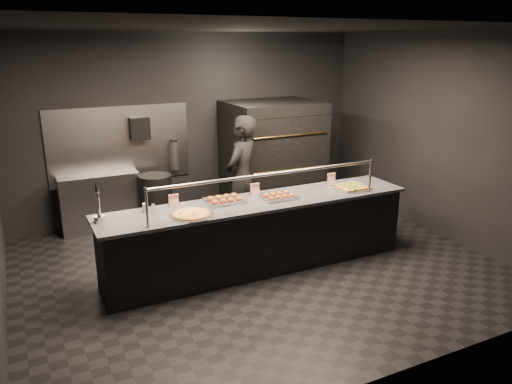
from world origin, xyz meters
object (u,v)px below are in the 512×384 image
(prep_shelf, at_px, (101,203))
(service_counter, at_px, (259,234))
(slider_tray_b, at_px, (279,196))
(trash_bin, at_px, (156,201))
(pizza_oven, at_px, (272,158))
(round_pizza, at_px, (192,214))
(square_pizza, at_px, (352,187))
(beer_tap, at_px, (99,210))
(worker, at_px, (241,178))
(slider_tray_a, at_px, (225,200))
(fire_extinguisher, at_px, (175,155))
(towel_dispenser, at_px, (140,128))

(prep_shelf, bearing_deg, service_counter, -55.41)
(slider_tray_b, distance_m, trash_bin, 2.38)
(pizza_oven, height_order, prep_shelf, pizza_oven)
(round_pizza, height_order, square_pizza, square_pizza)
(beer_tap, height_order, worker, worker)
(round_pizza, bearing_deg, prep_shelf, 104.74)
(trash_bin, bearing_deg, pizza_oven, -4.33)
(pizza_oven, distance_m, worker, 1.23)
(slider_tray_a, distance_m, trash_bin, 2.01)
(pizza_oven, bearing_deg, beer_tap, -150.13)
(service_counter, bearing_deg, fire_extinguisher, 98.30)
(beer_tap, xyz_separation_m, slider_tray_a, (1.54, 0.06, -0.11))
(towel_dispenser, distance_m, worker, 1.84)
(pizza_oven, bearing_deg, slider_tray_a, -132.57)
(round_pizza, bearing_deg, towel_dispenser, 88.87)
(square_pizza, bearing_deg, beer_tap, 177.35)
(slider_tray_a, relative_size, worker, 0.28)
(beer_tap, height_order, square_pizza, beer_tap)
(beer_tap, bearing_deg, worker, 24.59)
(service_counter, relative_size, slider_tray_b, 9.42)
(beer_tap, distance_m, round_pizza, 1.03)
(square_pizza, distance_m, worker, 1.63)
(service_counter, bearing_deg, pizza_oven, 57.73)
(square_pizza, bearing_deg, slider_tray_a, 173.37)
(round_pizza, height_order, slider_tray_b, slider_tray_b)
(fire_extinguisher, relative_size, worker, 0.27)
(slider_tray_a, height_order, worker, worker)
(round_pizza, relative_size, slider_tray_b, 1.18)
(beer_tap, relative_size, square_pizza, 0.93)
(towel_dispenser, xyz_separation_m, worker, (1.16, -1.29, -0.63))
(beer_tap, xyz_separation_m, round_pizza, (0.99, -0.24, -0.12))
(towel_dispenser, distance_m, slider_tray_b, 2.74)
(towel_dispenser, bearing_deg, slider_tray_b, -63.86)
(towel_dispenser, bearing_deg, prep_shelf, -174.29)
(fire_extinguisher, height_order, slider_tray_b, fire_extinguisher)
(service_counter, relative_size, round_pizza, 7.99)
(slider_tray_a, relative_size, trash_bin, 0.59)
(round_pizza, bearing_deg, worker, 46.00)
(slider_tray_a, bearing_deg, slider_tray_b, -13.28)
(square_pizza, xyz_separation_m, trash_bin, (-2.19, 2.11, -0.51))
(square_pizza, bearing_deg, service_counter, 177.56)
(pizza_oven, relative_size, prep_shelf, 1.59)
(beer_tap, bearing_deg, slider_tray_b, -2.74)
(slider_tray_a, bearing_deg, round_pizza, -151.07)
(slider_tray_b, bearing_deg, round_pizza, -173.58)
(fire_extinguisher, bearing_deg, beer_tap, -124.64)
(prep_shelf, xyz_separation_m, worker, (1.86, -1.22, 0.47))
(worker, bearing_deg, fire_extinguisher, -103.93)
(beer_tap, height_order, round_pizza, beer_tap)
(trash_bin, bearing_deg, towel_dispenser, 107.69)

